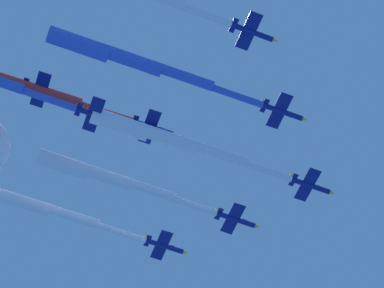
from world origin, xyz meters
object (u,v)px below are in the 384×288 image
object	(u,v)px
jet_lead	(170,139)
jet_port_inner	(109,178)
jet_starboard_inner	(132,61)
jet_port_mid	(22,202)

from	to	relation	value
jet_lead	jet_port_inner	distance (m)	15.78
jet_lead	jet_starboard_inner	xyz separation A→B (m)	(-13.04, 12.64, 1.09)
jet_port_inner	jet_starboard_inner	xyz separation A→B (m)	(-25.92, 3.52, 0.96)
jet_port_inner	jet_port_mid	xyz separation A→B (m)	(13.39, 15.80, 2.70)
jet_starboard_inner	jet_port_mid	size ratio (longest dim) A/B	0.99
jet_port_mid	jet_starboard_inner	bearing A→B (deg)	-162.66
jet_lead	jet_port_inner	size ratio (longest dim) A/B	1.08
jet_port_mid	jet_lead	bearing A→B (deg)	-136.53
jet_lead	jet_port_inner	xyz separation A→B (m)	(12.89, 9.11, 0.13)
jet_lead	jet_port_mid	size ratio (longest dim) A/B	0.96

